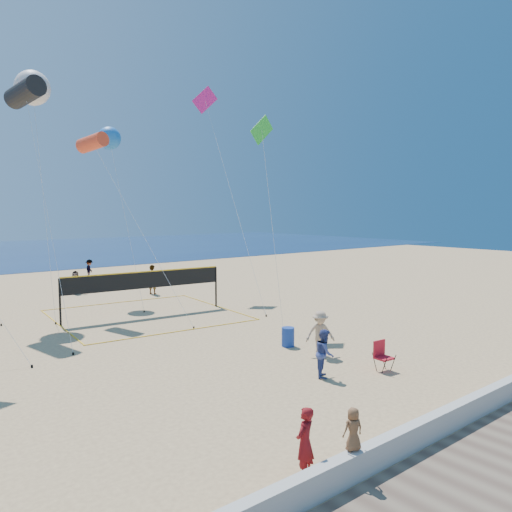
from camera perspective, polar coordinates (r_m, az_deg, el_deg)
ground at (r=13.88m, az=4.21°, el=-17.99°), size 120.00×120.00×0.00m
seawall at (r=11.95m, az=14.82°, el=-20.57°), size 32.00×0.30×0.60m
boardwalk at (r=11.18m, az=23.92°, el=-24.45°), size 32.00×3.60×0.03m
woman at (r=10.91m, az=5.60°, el=-20.46°), size 0.63×0.51×1.49m
toddler at (r=10.89m, az=11.05°, el=-18.85°), size 0.50×0.40×0.89m
bystander_a at (r=16.84m, az=7.85°, el=-10.93°), size 0.97×0.97×1.59m
bystander_b at (r=19.18m, az=7.34°, el=-8.75°), size 1.26×1.13×1.70m
far_person_1 at (r=34.91m, az=-19.93°, el=-2.84°), size 1.44×1.06×1.51m
far_person_2 at (r=33.37m, az=-11.76°, el=-2.63°), size 0.75×0.84×1.93m
far_person_4 at (r=41.60m, az=-18.49°, el=-1.48°), size 1.08×1.19×1.60m
camp_chair at (r=17.91m, az=14.18°, el=-10.78°), size 0.59×0.71×1.13m
trash_barrel at (r=20.40m, az=3.68°, el=-9.21°), size 0.64×0.64×0.77m
volleyball_net at (r=26.65m, az=-12.58°, el=-3.27°), size 9.40×9.26×2.32m
kite_1 at (r=28.11m, az=-24.88°, el=16.58°), size 1.55×9.26×11.92m
kite_2 at (r=28.33m, az=-18.18°, el=12.19°), size 2.59×7.83×9.56m
kite_4 at (r=24.62m, az=0.82°, el=12.86°), size 1.60×2.66×10.09m
kite_5 at (r=34.63m, az=-5.55°, el=16.31°), size 3.57×9.69×13.81m
kite_6 at (r=30.40m, az=-24.18°, el=17.12°), size 2.07×5.27×12.88m
kite_7 at (r=32.89m, az=-16.43°, el=12.77°), size 1.82×6.64×10.61m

